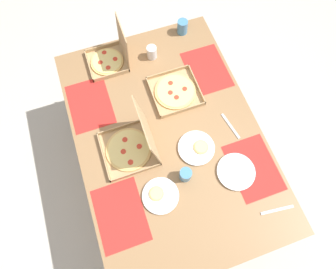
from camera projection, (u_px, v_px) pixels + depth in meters
The scene contains 17 objects.
ground_plane at pixel (168, 167), 2.39m from camera, with size 6.00×6.00×0.00m, color beige.
dining_table at pixel (168, 140), 1.76m from camera, with size 1.60×1.11×0.78m.
placemat_near_left at pixel (90, 104), 1.74m from camera, with size 0.36×0.26×0.00m, color red.
placemat_near_right at pixel (120, 215), 1.49m from camera, with size 0.36×0.26×0.00m, color red.
placemat_far_left at pixel (207, 69), 1.84m from camera, with size 0.36×0.26×0.00m, color red.
placemat_far_right at pixel (253, 168), 1.59m from camera, with size 0.36×0.26×0.00m, color red.
pizza_box_center at pixel (175, 91), 1.76m from camera, with size 0.30×0.30×0.04m.
pizza_box_edge_far at pixel (133, 146), 1.59m from camera, with size 0.31×0.31×0.34m.
pizza_box_corner_left at pixel (110, 57), 1.82m from camera, with size 0.25×0.27×0.29m.
plate_far_left at pixel (197, 148), 1.62m from camera, with size 0.22×0.22×0.03m.
plate_middle at pixel (236, 172), 1.57m from camera, with size 0.22×0.22×0.02m.
plate_far_right at pixel (160, 195), 1.52m from camera, with size 0.21×0.21×0.03m.
cup_spare at pixel (185, 175), 1.53m from camera, with size 0.07×0.07×0.10m, color teal.
cup_dark at pixel (182, 27), 1.91m from camera, with size 0.07×0.07×0.10m, color teal.
cup_red at pixel (152, 52), 1.83m from camera, with size 0.07×0.07×0.09m, color silver.
fork_by_far_right at pixel (277, 210), 1.50m from camera, with size 0.19×0.02×0.01m, color #B7B7BC.
fork_by_near_left at pixel (231, 126), 1.68m from camera, with size 0.19×0.02×0.01m, color #B7B7BC.
Camera 1 is at (0.57, -0.20, 2.33)m, focal length 29.11 mm.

